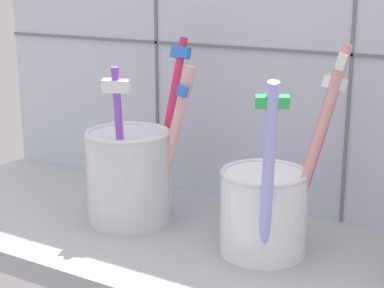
% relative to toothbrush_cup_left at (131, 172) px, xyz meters
% --- Properties ---
extents(counter_slab, '(0.64, 0.22, 0.02)m').
position_rel_toothbrush_cup_left_xyz_m(counter_slab, '(0.07, -0.01, -0.06)').
color(counter_slab, '#9EA3A8').
rests_on(counter_slab, ground).
extents(tile_wall_back, '(0.64, 0.02, 0.45)m').
position_rel_toothbrush_cup_left_xyz_m(tile_wall_back, '(0.07, 0.11, 0.16)').
color(tile_wall_back, silver).
rests_on(tile_wall_back, ground).
extents(toothbrush_cup_left, '(0.10, 0.12, 0.17)m').
position_rel_toothbrush_cup_left_xyz_m(toothbrush_cup_left, '(0.00, 0.00, 0.00)').
color(toothbrush_cup_left, silver).
rests_on(toothbrush_cup_left, counter_slab).
extents(toothbrush_cup_right, '(0.10, 0.13, 0.18)m').
position_rel_toothbrush_cup_left_xyz_m(toothbrush_cup_right, '(0.14, -0.00, -0.01)').
color(toothbrush_cup_right, white).
rests_on(toothbrush_cup_right, counter_slab).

